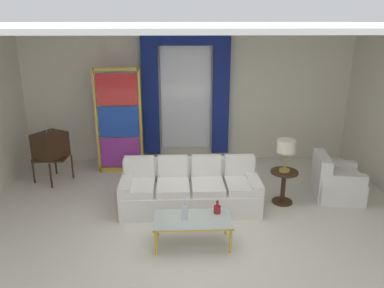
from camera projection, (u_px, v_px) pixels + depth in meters
ground_plane at (196, 224)px, 6.05m from camera, size 16.00×16.00×0.00m
wall_rear at (189, 95)px, 8.49m from camera, size 8.00×0.12×3.00m
ceiling_slab at (194, 25)px, 5.87m from camera, size 8.00×7.60×0.04m
curtained_window at (186, 85)px, 8.26m from camera, size 2.00×0.17×2.70m
couch_white_long at (190, 190)px, 6.57m from camera, size 2.34×0.92×0.86m
coffee_table at (193, 221)px, 5.41m from camera, size 1.10×0.57×0.41m
bottle_blue_decanter at (217, 209)px, 5.54m from camera, size 0.10×0.10×0.20m
bottle_crystal_tall at (185, 211)px, 5.33m from camera, size 0.07×0.07×0.32m
vintage_tv at (50, 146)px, 7.48m from camera, size 0.74×0.76×1.35m
armchair_white at (335, 182)px, 6.90m from camera, size 0.94×0.93×0.80m
stained_glass_divider at (119, 124)px, 7.83m from camera, size 0.95×0.05×2.20m
peacock_figurine at (145, 170)px, 7.66m from camera, size 0.44×0.60×0.50m
round_side_table at (283, 184)px, 6.67m from camera, size 0.48×0.48×0.59m
table_lamp_brass at (286, 148)px, 6.46m from camera, size 0.32×0.32×0.57m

